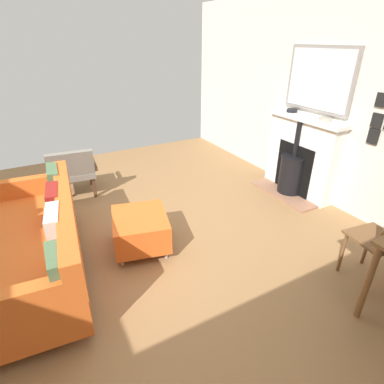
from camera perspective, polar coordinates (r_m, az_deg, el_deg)
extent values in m
cube|color=olive|center=(3.58, -14.21, -9.68)|extent=(5.95, 6.20, 0.01)
cube|color=silver|center=(4.61, 23.12, 15.69)|extent=(0.12, 6.20, 2.69)
cube|color=#93664C|center=(4.70, 16.54, -0.34)|extent=(0.31, 1.08, 0.03)
cube|color=white|center=(4.69, 19.79, 6.13)|extent=(0.24, 1.13, 1.08)
cube|color=black|center=(4.67, 18.68, 4.21)|extent=(0.06, 0.64, 0.72)
cylinder|color=black|center=(4.67, 18.18, 3.12)|extent=(0.35, 0.35, 0.54)
cylinder|color=black|center=(4.58, 18.68, 6.30)|extent=(0.37, 0.37, 0.02)
cylinder|color=black|center=(4.50, 19.16, 9.36)|extent=(0.07, 0.07, 0.49)
cube|color=white|center=(4.51, 20.70, 12.79)|extent=(0.29, 1.21, 0.05)
cube|color=gray|center=(4.52, 22.81, 18.89)|extent=(0.04, 1.04, 0.82)
cube|color=silver|center=(4.50, 22.64, 18.89)|extent=(0.01, 0.96, 0.74)
cylinder|color=black|center=(4.72, 18.24, 14.31)|extent=(0.15, 0.15, 0.04)
torus|color=black|center=(4.71, 18.27, 14.52)|extent=(0.15, 0.15, 0.01)
cylinder|color=#9E9384|center=(4.35, 23.72, 12.39)|extent=(0.16, 0.16, 0.04)
torus|color=#9E9384|center=(4.34, 23.76, 12.59)|extent=(0.16, 0.16, 0.01)
cylinder|color=#B2B2B7|center=(4.20, -31.84, -6.57)|extent=(0.04, 0.04, 0.10)
cylinder|color=#B2B2B7|center=(4.11, -22.15, -4.92)|extent=(0.04, 0.04, 0.10)
cylinder|color=#B2B2B7|center=(2.76, -19.99, -22.77)|extent=(0.04, 0.04, 0.10)
cube|color=orange|center=(3.30, -28.16, -10.11)|extent=(1.08, 2.09, 0.34)
cube|color=orange|center=(3.09, -22.51, -3.84)|extent=(0.33, 2.02, 0.35)
cube|color=orange|center=(4.00, -28.47, 0.88)|extent=(0.85, 0.20, 0.21)
cube|color=orange|center=(2.40, -30.57, -17.73)|extent=(0.85, 0.20, 0.21)
cube|color=#4C6B47|center=(3.76, -24.58, 1.35)|extent=(0.17, 0.40, 0.40)
cube|color=maroon|center=(3.29, -24.40, -2.40)|extent=(0.17, 0.39, 0.38)
cube|color=beige|center=(2.89, -24.22, -6.55)|extent=(0.17, 0.39, 0.38)
cube|color=#4C6B47|center=(2.45, -23.83, -13.55)|extent=(0.12, 0.34, 0.34)
cylinder|color=#B2B2B7|center=(3.67, -13.38, -7.60)|extent=(0.04, 0.04, 0.09)
cylinder|color=#B2B2B7|center=(3.26, -12.92, -12.65)|extent=(0.04, 0.04, 0.09)
cylinder|color=#B2B2B7|center=(3.69, -6.31, -6.74)|extent=(0.04, 0.04, 0.09)
cylinder|color=#B2B2B7|center=(3.28, -4.84, -11.62)|extent=(0.04, 0.04, 0.09)
cube|color=orange|center=(3.35, -9.63, -6.77)|extent=(0.71, 0.76, 0.31)
cube|color=#4C3321|center=(5.04, -18.52, 3.08)|extent=(0.05, 0.05, 0.32)
cube|color=#4C3321|center=(5.04, -24.23, 2.04)|extent=(0.05, 0.05, 0.32)
cube|color=#4C3321|center=(4.60, -17.86, 0.89)|extent=(0.05, 0.05, 0.32)
cube|color=#4C3321|center=(4.60, -24.11, -0.24)|extent=(0.05, 0.05, 0.32)
cube|color=slate|center=(4.74, -21.55, 3.46)|extent=(0.65, 0.62, 0.08)
cube|color=slate|center=(4.43, -21.81, 4.84)|extent=(0.61, 0.18, 0.36)
cube|color=#4C3321|center=(4.72, -17.89, 5.15)|extent=(0.09, 0.53, 0.04)
cube|color=#4C3321|center=(4.72, -25.56, 3.76)|extent=(0.09, 0.53, 0.04)
cylinder|color=brown|center=(2.85, 30.06, -14.59)|extent=(0.05, 0.05, 0.73)
cylinder|color=brown|center=(3.56, 30.01, -8.67)|extent=(0.04, 0.04, 0.45)
cylinder|color=brown|center=(3.34, 26.36, -10.14)|extent=(0.04, 0.04, 0.45)
cylinder|color=brown|center=(3.19, 30.42, -13.12)|extent=(0.04, 0.04, 0.45)
cube|color=brown|center=(3.25, 31.16, -7.45)|extent=(0.45, 0.45, 0.02)
cube|color=black|center=(4.05, 31.97, 14.44)|extent=(0.02, 0.11, 0.15)
cube|color=black|center=(4.09, 31.40, 11.39)|extent=(0.02, 0.12, 0.16)
cube|color=black|center=(4.12, 30.88, 8.96)|extent=(0.02, 0.13, 0.18)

